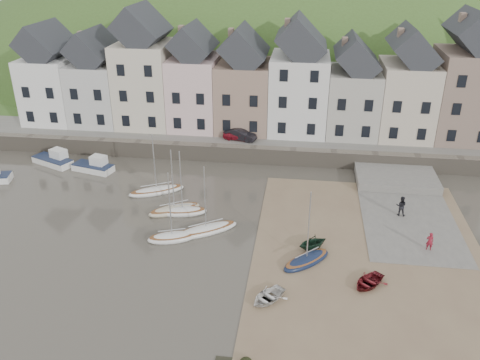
# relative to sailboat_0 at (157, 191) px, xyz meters

# --- Properties ---
(ground) EXTENTS (160.00, 160.00, 0.00)m
(ground) POSITION_rel_sailboat_0_xyz_m (8.53, -8.20, -0.26)
(ground) COLOR #444035
(ground) RESTS_ON ground
(quay_land) EXTENTS (90.00, 30.00, 1.50)m
(quay_land) POSITION_rel_sailboat_0_xyz_m (8.53, 23.80, 0.49)
(quay_land) COLOR #416026
(quay_land) RESTS_ON ground
(quay_street) EXTENTS (70.00, 7.00, 0.10)m
(quay_street) POSITION_rel_sailboat_0_xyz_m (8.53, 12.30, 1.29)
(quay_street) COLOR slate
(quay_street) RESTS_ON quay_land
(seawall) EXTENTS (70.00, 1.20, 1.80)m
(seawall) POSITION_rel_sailboat_0_xyz_m (8.53, 8.80, 0.64)
(seawall) COLOR slate
(seawall) RESTS_ON ground
(beach) EXTENTS (18.00, 26.00, 0.06)m
(beach) POSITION_rel_sailboat_0_xyz_m (19.53, -8.20, -0.23)
(beach) COLOR #7C634B
(beach) RESTS_ON ground
(slipway) EXTENTS (8.00, 18.00, 0.12)m
(slipway) POSITION_rel_sailboat_0_xyz_m (23.53, -0.20, -0.20)
(slipway) COLOR slate
(slipway) RESTS_ON ground
(hillside) EXTENTS (134.40, 84.00, 84.00)m
(hillside) POSITION_rel_sailboat_0_xyz_m (3.53, 51.80, -18.25)
(hillside) COLOR #416026
(hillside) RESTS_ON ground
(townhouse_terrace) EXTENTS (61.05, 8.00, 13.93)m
(townhouse_terrace) POSITION_rel_sailboat_0_xyz_m (10.29, 15.80, 7.07)
(townhouse_terrace) COLOR white
(townhouse_terrace) RESTS_ON quay_land
(sailboat_0) EXTENTS (5.54, 3.94, 6.32)m
(sailboat_0) POSITION_rel_sailboat_0_xyz_m (0.00, 0.00, 0.00)
(sailboat_0) COLOR white
(sailboat_0) RESTS_ON ground
(sailboat_1) EXTENTS (4.60, 2.38, 6.32)m
(sailboat_1) POSITION_rel_sailboat_0_xyz_m (3.50, -3.68, 0.01)
(sailboat_1) COLOR white
(sailboat_1) RESTS_ON ground
(sailboat_2) EXTENTS (4.91, 3.88, 6.32)m
(sailboat_2) POSITION_rel_sailboat_0_xyz_m (2.69, -3.47, 0.00)
(sailboat_2) COLOR beige
(sailboat_2) RESTS_ON ground
(sailboat_3) EXTENTS (4.33, 2.78, 6.32)m
(sailboat_3) POSITION_rel_sailboat_0_xyz_m (3.68, -8.07, 0.01)
(sailboat_3) COLOR white
(sailboat_3) RESTS_ON ground
(sailboat_4) EXTENTS (5.56, 4.35, 6.32)m
(sailboat_4) POSITION_rel_sailboat_0_xyz_m (6.22, -6.55, -0.00)
(sailboat_4) COLOR white
(sailboat_4) RESTS_ON ground
(sailboat_5) EXTENTS (4.25, 4.24, 6.32)m
(sailboat_5) POSITION_rel_sailboat_0_xyz_m (14.70, -9.88, 0.00)
(sailboat_5) COLOR #131F3D
(sailboat_5) RESTS_ON ground
(motorboat_0) EXTENTS (5.13, 3.53, 1.70)m
(motorboat_0) POSITION_rel_sailboat_0_xyz_m (-13.13, 5.25, 0.32)
(motorboat_0) COLOR white
(motorboat_0) RESTS_ON ground
(motorboat_2) EXTENTS (4.71, 2.77, 1.70)m
(motorboat_2) POSITION_rel_sailboat_0_xyz_m (-8.03, 4.15, 0.32)
(motorboat_2) COLOR white
(motorboat_2) RESTS_ON ground
(rowboat_white) EXTENTS (3.33, 3.48, 0.59)m
(rowboat_white) POSITION_rel_sailboat_0_xyz_m (12.13, -14.73, 0.09)
(rowboat_white) COLOR white
(rowboat_white) RESTS_ON beach
(rowboat_green) EXTENTS (3.24, 3.14, 1.30)m
(rowboat_green) POSITION_rel_sailboat_0_xyz_m (15.14, -8.01, 0.45)
(rowboat_green) COLOR black
(rowboat_green) RESTS_ON beach
(rowboat_red) EXTENTS (3.40, 3.51, 0.59)m
(rowboat_red) POSITION_rel_sailboat_0_xyz_m (19.11, -12.12, 0.10)
(rowboat_red) COLOR maroon
(rowboat_red) RESTS_ON beach
(person_red) EXTENTS (0.60, 0.42, 1.55)m
(person_red) POSITION_rel_sailboat_0_xyz_m (24.29, -6.92, 0.64)
(person_red) COLOR maroon
(person_red) RESTS_ON slipway
(person_dark) EXTENTS (1.04, 0.89, 1.84)m
(person_dark) POSITION_rel_sailboat_0_xyz_m (22.89, -1.50, 0.78)
(person_dark) COLOR black
(person_dark) RESTS_ON slipway
(car_left) EXTENTS (3.62, 1.95, 1.17)m
(car_left) POSITION_rel_sailboat_0_xyz_m (6.50, 11.30, 1.93)
(car_left) COLOR maroon
(car_left) RESTS_ON quay_street
(car_right) EXTENTS (4.02, 2.35, 1.25)m
(car_right) POSITION_rel_sailboat_0_xyz_m (6.72, 11.30, 1.97)
(car_right) COLOR black
(car_right) RESTS_ON quay_street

